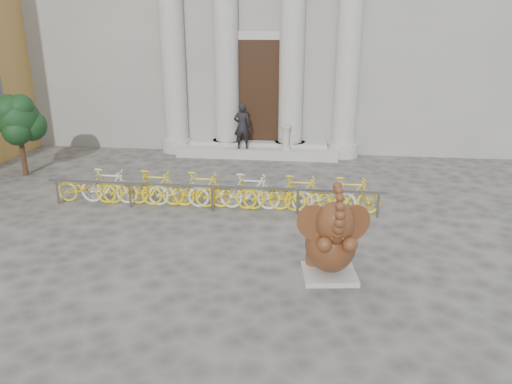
# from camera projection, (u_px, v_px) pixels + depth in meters

# --- Properties ---
(ground) EXTENTS (80.00, 80.00, 0.00)m
(ground) POSITION_uv_depth(u_px,v_px,m) (203.00, 275.00, 10.06)
(ground) COLOR #474442
(ground) RESTS_ON ground
(entrance_steps) EXTENTS (6.00, 1.20, 0.36)m
(entrance_steps) POSITION_uv_depth(u_px,v_px,m) (257.00, 151.00, 18.82)
(entrance_steps) COLOR #A8A59E
(entrance_steps) RESTS_ON ground
(elephant_statue) EXTENTS (1.40, 1.61, 2.10)m
(elephant_statue) POSITION_uv_depth(u_px,v_px,m) (331.00, 242.00, 9.73)
(elephant_statue) COLOR #A8A59E
(elephant_statue) RESTS_ON ground
(bike_rack) EXTENTS (9.13, 0.53, 1.00)m
(bike_rack) POSITION_uv_depth(u_px,v_px,m) (213.00, 190.00, 13.53)
(bike_rack) COLOR slate
(bike_rack) RESTS_ON ground
(tree) EXTENTS (1.55, 1.41, 2.68)m
(tree) POSITION_uv_depth(u_px,v_px,m) (18.00, 119.00, 15.91)
(tree) COLOR #332114
(tree) RESTS_ON ground
(pedestrian) EXTENTS (0.65, 0.46, 1.68)m
(pedestrian) POSITION_uv_depth(u_px,v_px,m) (242.00, 126.00, 18.22)
(pedestrian) COLOR black
(pedestrian) RESTS_ON entrance_steps
(balustrade_post) EXTENTS (0.36, 0.36, 0.89)m
(balustrade_post) POSITION_uv_depth(u_px,v_px,m) (286.00, 138.00, 18.22)
(balustrade_post) COLOR #A8A59E
(balustrade_post) RESTS_ON entrance_steps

